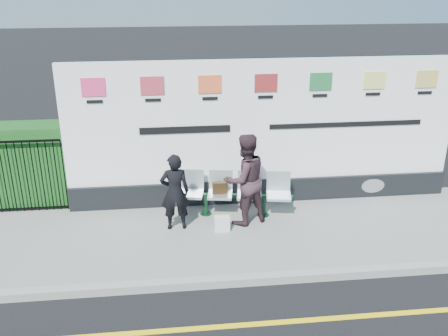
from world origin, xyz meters
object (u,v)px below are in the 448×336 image
at_px(woman_right, 245,179).
at_px(billboard, 263,142).
at_px(bench, 235,204).
at_px(woman_left, 175,192).

bearing_deg(woman_right, billboard, -141.10).
relative_size(bench, woman_right, 1.23).
bearing_deg(woman_left, woman_right, -178.41).
relative_size(bench, woman_left, 1.48).
relative_size(billboard, bench, 3.61).
xyz_separation_m(billboard, woman_right, (-0.52, -0.96, -0.40)).
bearing_deg(bench, billboard, 53.36).
height_order(bench, woman_left, woman_left).
bearing_deg(bench, woman_left, -151.30).
relative_size(billboard, woman_left, 5.33).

